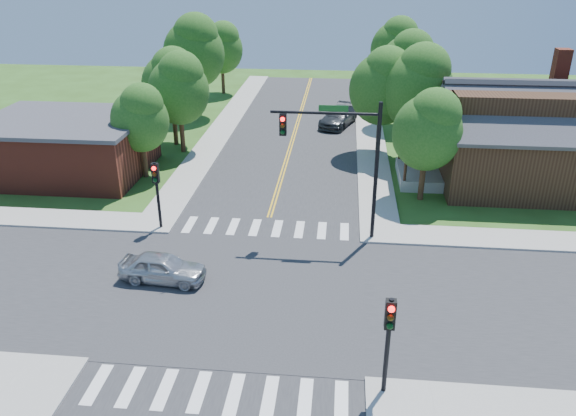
# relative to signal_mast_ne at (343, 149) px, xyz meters

# --- Properties ---
(ground) EXTENTS (100.00, 100.00, 0.00)m
(ground) POSITION_rel_signal_mast_ne_xyz_m (-3.91, -5.59, -4.85)
(ground) COLOR #2D4D18
(ground) RESTS_ON ground
(road_ns) EXTENTS (10.00, 90.00, 0.04)m
(road_ns) POSITION_rel_signal_mast_ne_xyz_m (-3.91, -5.59, -4.83)
(road_ns) COLOR #2D2D30
(road_ns) RESTS_ON ground
(road_ew) EXTENTS (90.00, 10.00, 0.04)m
(road_ew) POSITION_rel_signal_mast_ne_xyz_m (-3.91, -5.59, -4.83)
(road_ew) COLOR #2D2D30
(road_ew) RESTS_ON ground
(intersection_patch) EXTENTS (10.20, 10.20, 0.06)m
(intersection_patch) POSITION_rel_signal_mast_ne_xyz_m (-3.91, -5.59, -4.85)
(intersection_patch) COLOR #2D2D30
(intersection_patch) RESTS_ON ground
(sidewalk_ne) EXTENTS (40.00, 40.00, 0.14)m
(sidewalk_ne) POSITION_rel_signal_mast_ne_xyz_m (11.90, 10.23, -4.78)
(sidewalk_ne) COLOR #9E9B93
(sidewalk_ne) RESTS_ON ground
(sidewalk_nw) EXTENTS (40.00, 40.00, 0.14)m
(sidewalk_nw) POSITION_rel_signal_mast_ne_xyz_m (-19.73, 10.23, -4.78)
(sidewalk_nw) COLOR #9E9B93
(sidewalk_nw) RESTS_ON ground
(crosswalk_north) EXTENTS (8.85, 2.00, 0.01)m
(crosswalk_north) POSITION_rel_signal_mast_ne_xyz_m (-3.91, 0.61, -4.80)
(crosswalk_north) COLOR white
(crosswalk_north) RESTS_ON ground
(crosswalk_south) EXTENTS (8.85, 2.00, 0.01)m
(crosswalk_south) POSITION_rel_signal_mast_ne_xyz_m (-3.91, -11.79, -4.80)
(crosswalk_south) COLOR white
(crosswalk_south) RESTS_ON ground
(centerline) EXTENTS (0.30, 90.00, 0.01)m
(centerline) POSITION_rel_signal_mast_ne_xyz_m (-3.91, -5.59, -4.80)
(centerline) COLOR yellow
(centerline) RESTS_ON ground
(signal_mast_ne) EXTENTS (5.30, 0.42, 7.20)m
(signal_mast_ne) POSITION_rel_signal_mast_ne_xyz_m (0.00, 0.00, 0.00)
(signal_mast_ne) COLOR black
(signal_mast_ne) RESTS_ON ground
(signal_pole_se) EXTENTS (0.34, 0.42, 3.80)m
(signal_pole_se) POSITION_rel_signal_mast_ne_xyz_m (1.69, -11.21, -2.19)
(signal_pole_se) COLOR black
(signal_pole_se) RESTS_ON ground
(signal_pole_nw) EXTENTS (0.34, 0.42, 3.80)m
(signal_pole_nw) POSITION_rel_signal_mast_ne_xyz_m (-9.51, -0.01, -2.19)
(signal_pole_nw) COLOR black
(signal_pole_nw) RESTS_ON ground
(house_ne) EXTENTS (13.05, 8.80, 7.11)m
(house_ne) POSITION_rel_signal_mast_ne_xyz_m (11.19, 8.65, -1.52)
(house_ne) COLOR black
(house_ne) RESTS_ON ground
(building_nw) EXTENTS (10.40, 8.40, 3.73)m
(building_nw) POSITION_rel_signal_mast_ne_xyz_m (-18.11, 7.61, -2.97)
(building_nw) COLOR maroon
(building_nw) RESTS_ON ground
(tree_e_a) EXTENTS (3.99, 3.79, 6.78)m
(tree_e_a) POSITION_rel_signal_mast_ne_xyz_m (4.85, 5.37, -0.41)
(tree_e_a) COLOR #382314
(tree_e_a) RESTS_ON ground
(tree_e_b) EXTENTS (4.84, 4.59, 8.22)m
(tree_e_b) POSITION_rel_signal_mast_ne_xyz_m (4.94, 12.29, 0.54)
(tree_e_b) COLOR #382314
(tree_e_b) RESTS_ON ground
(tree_e_c) EXTENTS (4.71, 4.48, 8.01)m
(tree_e_c) POSITION_rel_signal_mast_ne_xyz_m (5.04, 20.83, 0.40)
(tree_e_c) COLOR #382314
(tree_e_c) RESTS_ON ground
(tree_e_d) EXTENTS (4.75, 4.52, 8.08)m
(tree_e_d) POSITION_rel_signal_mast_ne_xyz_m (4.78, 29.73, 0.45)
(tree_e_d) COLOR #382314
(tree_e_d) RESTS_ON ground
(tree_w_a) EXTENTS (3.67, 3.49, 6.24)m
(tree_w_a) POSITION_rel_signal_mast_ne_xyz_m (-12.75, 7.34, -0.77)
(tree_w_a) COLOR #382314
(tree_w_a) RESTS_ON ground
(tree_w_b) EXTENTS (4.36, 4.14, 7.41)m
(tree_w_b) POSITION_rel_signal_mast_ne_xyz_m (-12.65, 14.14, 0.00)
(tree_w_b) COLOR #382314
(tree_w_b) RESTS_ON ground
(tree_w_c) EXTENTS (5.26, 5.00, 8.95)m
(tree_w_c) POSITION_rel_signal_mast_ne_xyz_m (-12.96, 22.23, 1.01)
(tree_w_c) COLOR #382314
(tree_w_c) RESTS_ON ground
(tree_w_d) EXTENTS (4.29, 4.08, 7.29)m
(tree_w_d) POSITION_rel_signal_mast_ne_xyz_m (-12.44, 31.03, -0.07)
(tree_w_d) COLOR #382314
(tree_w_d) RESTS_ON ground
(tree_house) EXTENTS (4.58, 4.35, 7.79)m
(tree_house) POSITION_rel_signal_mast_ne_xyz_m (2.67, 13.46, 0.25)
(tree_house) COLOR #382314
(tree_house) RESTS_ON ground
(tree_bldg) EXTENTS (4.35, 4.13, 7.39)m
(tree_bldg) POSITION_rel_signal_mast_ne_xyz_m (-11.65, 12.53, -0.01)
(tree_bldg) COLOR #382314
(tree_bldg) RESTS_ON ground
(car_silver) EXTENTS (2.20, 4.14, 1.32)m
(car_silver) POSITION_rel_signal_mast_ne_xyz_m (-7.82, -5.03, -4.19)
(car_silver) COLOR silver
(car_silver) RESTS_ON ground
(car_dgrey) EXTENTS (5.23, 6.48, 1.51)m
(car_dgrey) POSITION_rel_signal_mast_ne_xyz_m (-0.41, 20.42, -4.09)
(car_dgrey) COLOR #34373A
(car_dgrey) RESTS_ON ground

